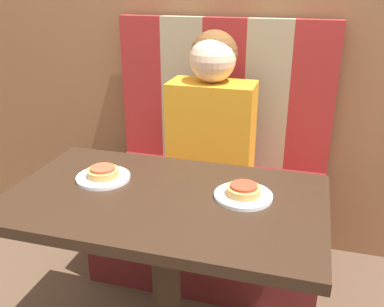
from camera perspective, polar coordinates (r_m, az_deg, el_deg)
name	(u,v)px	position (r m, az deg, el deg)	size (l,w,h in m)	color
booth_seat	(210,224)	(2.12, 2.39, -9.34)	(1.04, 0.56, 0.48)	#5B1919
booth_backrest	(224,93)	(2.11, 4.27, 8.04)	(1.04, 0.06, 0.71)	maroon
dining_table	(165,224)	(1.41, -3.59, -9.43)	(1.00, 0.60, 0.71)	black
person	(212,110)	(1.88, 2.69, 5.80)	(0.37, 0.22, 0.68)	orange
plate_left	(103,178)	(1.49, -11.74, -3.15)	(0.18, 0.18, 0.01)	white
plate_right	(243,196)	(1.35, 6.85, -5.62)	(0.18, 0.18, 0.01)	white
pizza_left	(103,172)	(1.48, -11.80, -2.42)	(0.11, 0.11, 0.03)	#C68E47
pizza_right	(244,190)	(1.34, 6.89, -4.83)	(0.11, 0.11, 0.03)	#C68E47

